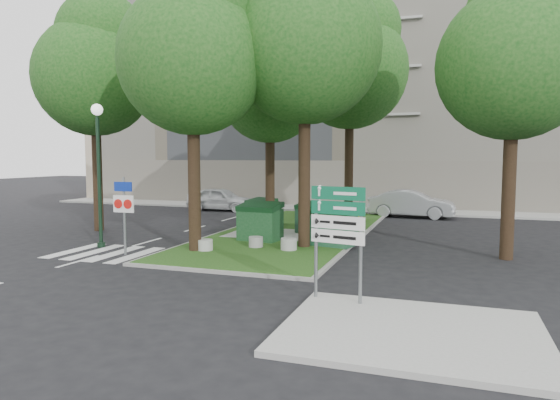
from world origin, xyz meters
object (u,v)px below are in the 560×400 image
at_px(tree_median_mid, 272,82).
at_px(dumpster_a, 261,212).
at_px(bollard_left, 205,245).
at_px(street_lamp, 99,158).
at_px(tree_median_near_right, 308,32).
at_px(bollard_right, 289,244).
at_px(car_white, 221,199).
at_px(tree_median_far, 352,60).
at_px(litter_bin, 357,213).
at_px(traffic_sign_pole, 124,205).
at_px(dumpster_c, 314,218).
at_px(tree_median_near_left, 195,46).
at_px(tree_street_left, 96,65).
at_px(tree_street_right, 517,49).
at_px(bollard_mid, 256,242).
at_px(dumpster_b, 260,222).
at_px(dumpster_d, 334,226).
at_px(car_silver, 411,204).
at_px(directional_sign, 338,225).

xyz_separation_m(tree_median_mid, dumpster_a, (-0.76, 0.52, -6.23)).
bearing_deg(bollard_left, street_lamp, -177.61).
distance_m(tree_median_near_right, bollard_left, 8.55).
bearing_deg(bollard_right, car_white, 125.12).
xyz_separation_m(tree_median_far, bollard_right, (-0.61, -8.41, -7.99)).
bearing_deg(litter_bin, traffic_sign_pole, -118.45).
relative_size(dumpster_c, traffic_sign_pole, 0.62).
height_order(tree_median_near_right, dumpster_c, tree_median_near_right).
height_order(tree_median_near_left, tree_median_far, tree_median_far).
relative_size(street_lamp, car_white, 1.24).
bearing_deg(traffic_sign_pole, dumpster_c, 50.69).
bearing_deg(tree_street_left, tree_street_right, -3.27).
xyz_separation_m(tree_street_left, bollard_mid, (8.75, -2.27, -7.34)).
distance_m(dumpster_b, car_white, 12.46).
relative_size(tree_median_near_left, dumpster_a, 6.19).
height_order(tree_median_near_right, car_white, tree_median_near_right).
relative_size(tree_median_mid, bollard_left, 18.43).
distance_m(tree_street_left, dumpster_b, 10.78).
height_order(dumpster_d, litter_bin, dumpster_d).
bearing_deg(bollard_mid, tree_street_left, 165.47).
bearing_deg(bollard_left, car_silver, 65.14).
height_order(dumpster_b, bollard_right, dumpster_b).
height_order(tree_street_left, dumpster_b, tree_street_left).
bearing_deg(dumpster_c, car_silver, 82.42).
xyz_separation_m(dumpster_c, bollard_right, (0.15, -4.12, -0.45)).
height_order(dumpster_b, bollard_mid, dumpster_b).
xyz_separation_m(dumpster_c, car_white, (-8.37, 8.00, -0.03)).
distance_m(bollard_right, litter_bin, 9.28).
bearing_deg(car_white, tree_median_mid, -137.15).
xyz_separation_m(tree_street_right, car_silver, (-4.03, 10.92, -6.20)).
xyz_separation_m(bollard_left, street_lamp, (-4.37, -0.18, 3.12)).
height_order(bollard_mid, litter_bin, litter_bin).
xyz_separation_m(dumpster_b, bollard_right, (1.75, -1.65, -0.53)).
bearing_deg(litter_bin, car_white, 162.92).
xyz_separation_m(dumpster_d, car_white, (-9.84, 10.68, -0.08)).
bearing_deg(bollard_right, tree_median_near_left, -160.58).
xyz_separation_m(tree_median_near_left, bollard_left, (0.27, 0.03, -7.00)).
bearing_deg(directional_sign, tree_median_near_left, 154.54).
height_order(tree_median_near_left, bollard_right, tree_median_near_left).
bearing_deg(bollard_right, litter_bin, 84.87).
distance_m(dumpster_c, traffic_sign_pole, 8.27).
xyz_separation_m(tree_median_mid, tree_street_right, (10.00, -4.00, 0.00)).
bearing_deg(car_silver, dumpster_a, 137.20).
distance_m(dumpster_c, bollard_left, 5.84).
relative_size(dumpster_b, car_silver, 0.37).
distance_m(dumpster_b, bollard_left, 2.96).
bearing_deg(tree_street_right, directional_sign, -121.87).
relative_size(tree_median_near_left, car_white, 2.38).
distance_m(tree_median_near_left, tree_street_right, 10.80).
distance_m(dumpster_d, bollard_left, 4.86).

